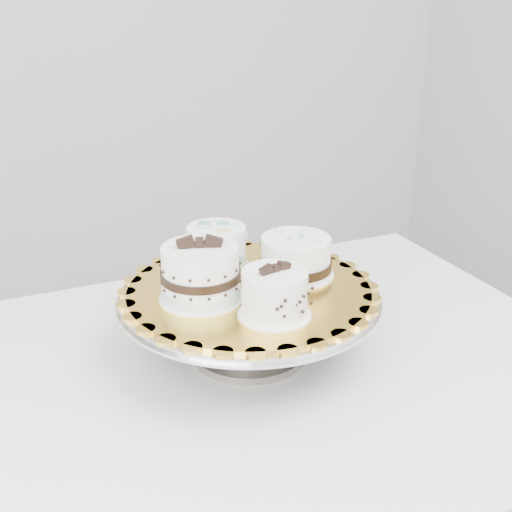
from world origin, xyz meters
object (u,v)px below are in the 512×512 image
cake_board (249,289)px  cake_ribbon (296,257)px  table (227,419)px  cake_stand (249,311)px  cake_swirl (275,295)px  cake_dots (217,247)px  cake_banded (201,275)px

cake_board → cake_ribbon: bearing=5.0°
table → cake_stand: cake_stand is taller
cake_stand → cake_swirl: size_ratio=3.90×
cake_dots → cake_stand: bearing=-82.2°
table → cake_swirl: bearing=-48.9°
table → cake_ribbon: bearing=19.6°
cake_banded → cake_ribbon: bearing=24.5°
cake_swirl → cake_ribbon: cake_swirl is taller
table → cake_stand: 0.17m
cake_stand → cake_ribbon: bearing=5.0°
cake_board → cake_ribbon: (0.09, 0.01, 0.03)m
table → cake_banded: 0.24m
cake_stand → cake_banded: cake_banded is taller
cake_stand → cake_swirl: (-0.01, -0.09, 0.07)m
cake_stand → cake_swirl: cake_swirl is taller
table → cake_stand: bearing=32.6°
cake_banded → cake_ribbon: cake_banded is taller
cake_board → cake_swirl: cake_swirl is taller
cake_dots → table: bearing=-108.6°
cake_board → cake_ribbon: 0.09m
cake_board → cake_banded: 0.09m
table → cake_board: size_ratio=3.31×
cake_stand → cake_dots: (-0.01, 0.09, 0.07)m
cake_swirl → cake_board: bearing=79.2°
cake_board → cake_stand: bearing=0.0°
cake_board → cake_dots: size_ratio=3.15×
cake_banded → cake_dots: (0.07, 0.09, -0.00)m
table → cake_swirl: cake_swirl is taller
cake_stand → cake_banded: size_ratio=2.75×
cake_dots → cake_ribbon: bearing=-38.8°
cake_stand → cake_board: 0.04m
cake_swirl → cake_ribbon: (0.10, 0.10, -0.00)m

